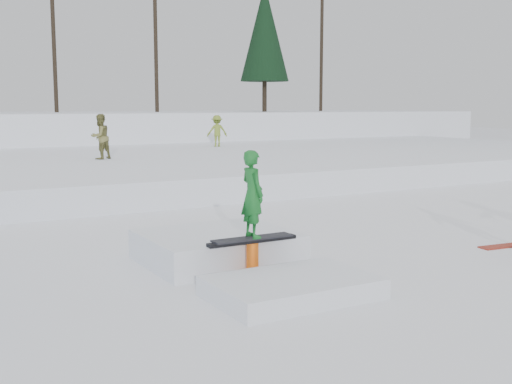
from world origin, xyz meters
TOP-DOWN VIEW (x-y plane):
  - ground at (0.00, 0.00)m, footprint 120.00×120.00m
  - snow_berm at (0.00, 30.00)m, footprint 60.00×14.00m
  - snow_midrise at (0.00, 16.00)m, footprint 50.00×18.00m
  - treeline at (6.18, 28.28)m, footprint 40.24×4.22m
  - walker_olive at (1.07, 14.84)m, footprint 1.03×0.95m
  - walker_ygreen at (8.20, 19.36)m, footprint 1.11×0.81m
  - loose_board_red at (4.93, -0.58)m, footprint 1.42×0.43m
  - jib_rail_feature at (-0.78, 0.46)m, footprint 2.60×4.40m

SIDE VIEW (x-z plane):
  - ground at x=0.00m, z-range 0.00..0.00m
  - loose_board_red at x=4.93m, z-range 0.00..0.03m
  - jib_rail_feature at x=-0.78m, z-range -0.75..1.36m
  - snow_midrise at x=0.00m, z-range 0.00..0.80m
  - snow_berm at x=0.00m, z-range 0.00..2.40m
  - walker_ygreen at x=8.20m, z-range 0.80..2.34m
  - walker_olive at x=1.07m, z-range 0.80..2.50m
  - treeline at x=6.18m, z-range 2.20..12.70m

